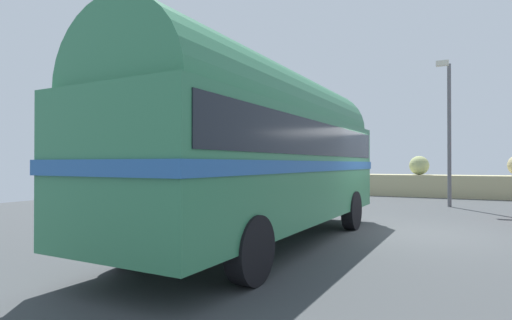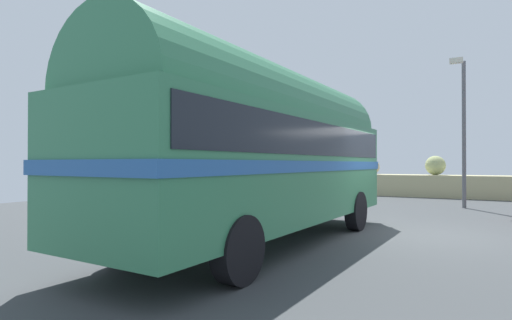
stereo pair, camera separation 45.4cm
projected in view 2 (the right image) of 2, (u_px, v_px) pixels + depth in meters
ground at (413, 235)px, 9.30m from camera, size 32.00×26.00×0.02m
breakwater at (445, 185)px, 19.66m from camera, size 31.36×1.93×2.25m
vintage_coach at (265, 146)px, 8.26m from camera, size 2.79×8.68×3.70m
lamp_post at (463, 124)px, 14.80m from camera, size 0.51×0.84×5.50m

